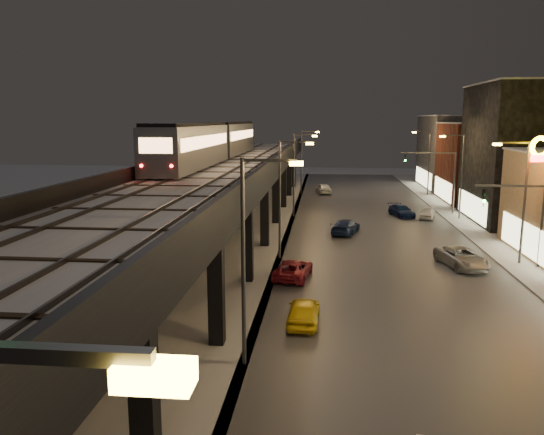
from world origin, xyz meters
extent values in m
cube|color=#46474D|center=(7.50, 35.00, 0.03)|extent=(17.00, 120.00, 0.06)
cube|color=#9FA1A8|center=(17.50, 35.00, 0.07)|extent=(4.00, 120.00, 0.14)
cube|color=#9FA1A8|center=(-6.00, 35.00, 0.03)|extent=(11.00, 120.00, 0.06)
cube|color=black|center=(-6.00, 32.00, 5.80)|extent=(9.00, 100.00, 1.00)
cube|color=black|center=(-2.30, 5.00, 2.65)|extent=(0.70, 0.70, 5.30)
cube|color=black|center=(-6.00, 5.00, 5.15)|extent=(8.00, 0.60, 0.50)
cube|color=black|center=(-9.70, 15.00, 2.65)|extent=(0.70, 0.70, 5.30)
cube|color=black|center=(-2.30, 15.00, 2.65)|extent=(0.70, 0.70, 5.30)
cube|color=black|center=(-6.00, 15.00, 5.15)|extent=(8.00, 0.60, 0.50)
cube|color=black|center=(-9.70, 25.00, 2.65)|extent=(0.70, 0.70, 5.30)
cube|color=black|center=(-2.30, 25.00, 2.65)|extent=(0.70, 0.70, 5.30)
cube|color=black|center=(-6.00, 25.00, 5.15)|extent=(8.00, 0.60, 0.50)
cube|color=black|center=(-9.70, 35.00, 2.65)|extent=(0.70, 0.70, 5.30)
cube|color=black|center=(-2.30, 35.00, 2.65)|extent=(0.70, 0.70, 5.30)
cube|color=black|center=(-6.00, 35.00, 5.15)|extent=(8.00, 0.60, 0.50)
cube|color=black|center=(-9.70, 45.00, 2.65)|extent=(0.70, 0.70, 5.30)
cube|color=black|center=(-2.30, 45.00, 2.65)|extent=(0.70, 0.70, 5.30)
cube|color=black|center=(-6.00, 45.00, 5.15)|extent=(8.00, 0.60, 0.50)
cube|color=black|center=(-9.70, 55.00, 2.65)|extent=(0.70, 0.70, 5.30)
cube|color=black|center=(-2.30, 55.00, 2.65)|extent=(0.70, 0.70, 5.30)
cube|color=black|center=(-6.00, 55.00, 5.15)|extent=(8.00, 0.60, 0.50)
cube|color=black|center=(-9.70, 65.00, 2.65)|extent=(0.70, 0.70, 5.30)
cube|color=black|center=(-2.30, 65.00, 2.65)|extent=(0.70, 0.70, 5.30)
cube|color=black|center=(-6.00, 65.00, 5.15)|extent=(8.00, 0.60, 0.50)
cube|color=black|center=(-9.70, 75.00, 2.65)|extent=(0.70, 0.70, 5.30)
cube|color=black|center=(-2.30, 75.00, 2.65)|extent=(0.70, 0.70, 5.30)
cube|color=black|center=(-6.00, 75.00, 5.15)|extent=(8.00, 0.60, 0.50)
cube|color=#B2B7C1|center=(-6.00, 32.00, 6.38)|extent=(8.40, 100.00, 0.16)
cube|color=#332D28|center=(-9.22, 32.00, 6.54)|extent=(0.08, 98.00, 0.16)
cube|color=#332D28|center=(-7.78, 32.00, 6.54)|extent=(0.08, 98.00, 0.16)
cube|color=#332D28|center=(-4.72, 32.00, 6.54)|extent=(0.08, 98.00, 0.16)
cube|color=#332D28|center=(-3.28, 32.00, 6.54)|extent=(0.08, 98.00, 0.16)
cube|color=black|center=(-6.00, 18.00, 6.49)|extent=(7.80, 0.24, 0.06)
cube|color=black|center=(-6.00, 34.00, 6.49)|extent=(7.80, 0.24, 0.06)
cube|color=black|center=(-6.00, 50.00, 6.49)|extent=(7.80, 0.24, 0.06)
cube|color=black|center=(-6.00, 66.00, 6.49)|extent=(7.80, 0.24, 0.06)
cube|color=black|center=(-1.65, 32.00, 6.85)|extent=(0.30, 100.00, 1.10)
cube|color=black|center=(-10.35, 32.00, 6.85)|extent=(0.30, 100.00, 1.10)
cube|color=beige|center=(17.95, 32.00, 1.60)|extent=(0.10, 12.00, 2.40)
cube|color=black|center=(24.00, 48.00, 7.00)|extent=(12.00, 13.00, 14.00)
cube|color=beige|center=(17.95, 48.00, 1.60)|extent=(0.10, 10.40, 2.40)
cube|color=#B2B7C1|center=(24.00, 48.00, 14.08)|extent=(12.20, 13.20, 0.16)
cube|color=brown|center=(24.00, 62.00, 5.00)|extent=(12.00, 12.00, 10.00)
cube|color=beige|center=(17.95, 62.00, 1.60)|extent=(0.10, 9.60, 2.40)
cube|color=#B2B7C1|center=(24.00, 62.00, 10.08)|extent=(12.20, 12.20, 0.16)
cube|color=#3F3F41|center=(24.00, 76.00, 5.50)|extent=(12.00, 16.00, 11.00)
cube|color=beige|center=(17.95, 76.00, 1.60)|extent=(0.10, 12.80, 2.40)
cube|color=#B2B7C1|center=(24.00, 76.00, 11.08)|extent=(12.20, 16.20, 0.16)
cube|color=#38383A|center=(0.40, -5.00, 8.90)|extent=(2.20, 0.12, 0.12)
cube|color=yellow|center=(1.50, -5.00, 8.78)|extent=(0.55, 0.28, 0.18)
cylinder|color=#38383A|center=(-0.70, 13.00, 4.50)|extent=(0.18, 0.18, 9.00)
cube|color=#38383A|center=(0.40, 13.00, 8.90)|extent=(2.20, 0.12, 0.12)
cube|color=yellow|center=(1.50, 13.00, 8.78)|extent=(0.55, 0.28, 0.18)
cylinder|color=#38383A|center=(-0.70, 31.00, 4.50)|extent=(0.18, 0.18, 9.00)
cube|color=#38383A|center=(0.40, 31.00, 8.90)|extent=(2.20, 0.12, 0.12)
cube|color=yellow|center=(1.50, 31.00, 8.78)|extent=(0.55, 0.28, 0.18)
cylinder|color=#38383A|center=(17.00, 31.00, 4.50)|extent=(0.18, 0.18, 9.00)
cube|color=#38383A|center=(15.90, 31.00, 8.90)|extent=(2.20, 0.12, 0.12)
cube|color=yellow|center=(14.80, 31.00, 8.78)|extent=(0.55, 0.28, 0.18)
cylinder|color=#38383A|center=(-0.70, 49.00, 4.50)|extent=(0.18, 0.18, 9.00)
cube|color=#38383A|center=(0.40, 49.00, 8.90)|extent=(2.20, 0.12, 0.12)
cube|color=yellow|center=(1.50, 49.00, 8.78)|extent=(0.55, 0.28, 0.18)
cylinder|color=#38383A|center=(17.00, 49.00, 4.50)|extent=(0.18, 0.18, 9.00)
cube|color=#38383A|center=(15.90, 49.00, 8.90)|extent=(2.20, 0.12, 0.12)
cube|color=yellow|center=(14.80, 49.00, 8.78)|extent=(0.55, 0.28, 0.18)
cylinder|color=#38383A|center=(-0.70, 67.00, 4.50)|extent=(0.18, 0.18, 9.00)
cube|color=#38383A|center=(0.40, 67.00, 8.90)|extent=(2.20, 0.12, 0.12)
cube|color=yellow|center=(1.50, 67.00, 8.78)|extent=(0.55, 0.28, 0.18)
cylinder|color=#38383A|center=(17.00, 67.00, 4.50)|extent=(0.18, 0.18, 9.00)
cube|color=#38383A|center=(15.90, 67.00, 8.90)|extent=(2.20, 0.12, 0.12)
cube|color=yellow|center=(14.80, 67.00, 8.78)|extent=(0.55, 0.28, 0.18)
cube|color=#38383A|center=(14.00, 22.00, 6.90)|extent=(6.00, 0.12, 0.12)
imported|color=black|center=(11.50, 22.00, 6.40)|extent=(0.20, 0.16, 1.00)
sphere|color=#0CFF26|center=(11.50, 21.85, 6.15)|extent=(0.18, 0.18, 0.18)
cylinder|color=#38383A|center=(17.00, 52.00, 3.50)|extent=(0.20, 0.20, 7.00)
cube|color=#38383A|center=(14.00, 52.00, 6.90)|extent=(6.00, 0.12, 0.12)
imported|color=black|center=(11.50, 52.00, 6.40)|extent=(0.20, 0.16, 1.00)
sphere|color=#0CFF26|center=(11.50, 51.85, 6.15)|extent=(0.18, 0.18, 0.18)
cube|color=gray|center=(-8.50, 34.90, 8.31)|extent=(2.98, 17.96, 3.39)
cube|color=black|center=(-8.50, 34.90, 10.14)|extent=(2.67, 17.45, 0.26)
cube|color=#FFB56E|center=(-10.00, 34.90, 8.78)|extent=(0.05, 16.42, 0.92)
cube|color=#FFB56E|center=(-7.00, 34.90, 8.78)|extent=(0.05, 16.42, 0.92)
cube|color=gray|center=(-8.50, 54.02, 8.31)|extent=(2.98, 17.96, 3.39)
cube|color=black|center=(-8.50, 54.02, 10.14)|extent=(2.67, 17.45, 0.26)
cube|color=#FFB56E|center=(-10.00, 54.02, 8.78)|extent=(0.05, 16.42, 0.92)
cube|color=#FFB56E|center=(-7.00, 54.02, 8.78)|extent=(0.05, 16.42, 0.92)
cube|color=#FFB56E|center=(-8.50, 25.91, 8.83)|extent=(2.26, 0.05, 1.03)
sphere|color=#FF0C0C|center=(-9.53, 25.89, 7.49)|extent=(0.21, 0.21, 0.21)
sphere|color=#FF0C0C|center=(-7.47, 25.89, 7.49)|extent=(0.21, 0.21, 0.21)
imported|color=yellow|center=(1.68, 17.88, 0.68)|extent=(1.71, 4.02, 1.35)
imported|color=maroon|center=(0.65, 25.80, 0.63)|extent=(2.71, 4.80, 1.26)
imported|color=#152349|center=(4.65, 40.30, 0.68)|extent=(3.11, 5.01, 1.35)
imported|color=silver|center=(2.49, 67.17, 0.75)|extent=(2.55, 4.64, 1.49)
imported|color=#A9A9A9|center=(12.55, 29.78, 0.69)|extent=(3.53, 5.42, 1.39)
imported|color=#0F1E4A|center=(11.08, 49.95, 0.63)|extent=(2.89, 4.63, 1.25)
imported|color=silver|center=(13.65, 48.88, 0.62)|extent=(2.42, 3.89, 1.23)
cylinder|color=#38383A|center=(18.00, 30.09, 3.80)|extent=(0.24, 0.24, 7.60)
torus|color=#F4D300|center=(17.38, 30.09, 8.65)|extent=(1.56, 0.73, 1.54)
camera|label=1|loc=(2.65, -8.30, 10.52)|focal=35.00mm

